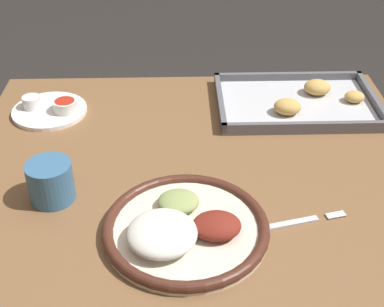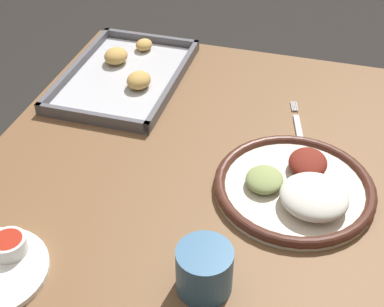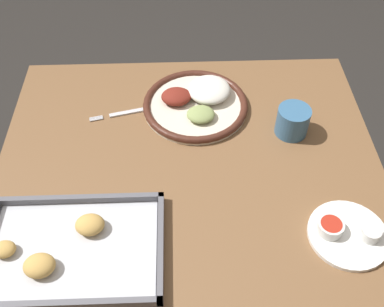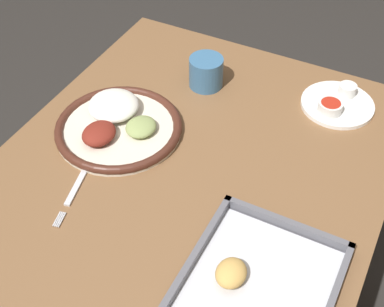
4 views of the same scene
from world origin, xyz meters
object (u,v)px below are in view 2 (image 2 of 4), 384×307
Objects in this scene: fork at (299,132)px; baking_tray at (126,74)px; drinking_cup at (204,270)px; dinner_plate at (297,187)px.

baking_tray is (0.10, 0.41, 0.01)m from fork.
fork is at bearing -11.73° from drinking_cup.
dinner_plate is 0.26m from drinking_cup.
drinking_cup reaches higher than baking_tray.
baking_tray is 4.52× the size of drinking_cup.
fork is at bearing 5.53° from dinner_plate.
drinking_cup is (-0.41, 0.09, 0.04)m from fork.
fork is at bearing -104.04° from baking_tray.
fork is 0.43m from baking_tray.
drinking_cup is (-0.24, 0.10, 0.02)m from dinner_plate.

